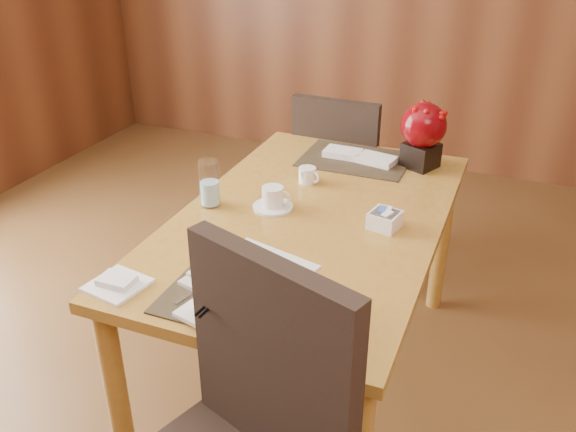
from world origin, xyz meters
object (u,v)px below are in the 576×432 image
at_px(dining_table, 311,239).
at_px(far_chair, 341,173).
at_px(water_glass, 209,183).
at_px(coffee_cup, 273,199).
at_px(berry_decor, 423,131).
at_px(bread_plate, 117,285).
at_px(creamer_jug, 307,175).
at_px(sugar_caddy, 385,220).
at_px(soup_setting, 251,292).

height_order(dining_table, far_chair, far_chair).
bearing_deg(dining_table, water_glass, -170.10).
height_order(coffee_cup, berry_decor, berry_decor).
xyz_separation_m(berry_decor, bread_plate, (-0.64, -1.21, -0.15)).
distance_m(creamer_jug, sugar_caddy, 0.45).
distance_m(dining_table, sugar_caddy, 0.29).
height_order(sugar_caddy, bread_plate, sugar_caddy).
distance_m(soup_setting, berry_decor, 1.20).
bearing_deg(dining_table, soup_setting, -85.85).
relative_size(dining_table, creamer_jug, 17.10).
bearing_deg(coffee_cup, water_glass, -164.04).
distance_m(sugar_caddy, far_chair, 0.99).
height_order(soup_setting, far_chair, far_chair).
distance_m(coffee_cup, sugar_caddy, 0.41).
height_order(soup_setting, water_glass, water_glass).
height_order(dining_table, bread_plate, bread_plate).
bearing_deg(soup_setting, coffee_cup, 122.24).
bearing_deg(water_glass, far_chair, 77.26).
distance_m(dining_table, soup_setting, 0.62).
relative_size(coffee_cup, creamer_jug, 1.68).
height_order(dining_table, water_glass, water_glass).
distance_m(soup_setting, creamer_jug, 0.86).
relative_size(dining_table, water_glass, 8.61).
relative_size(bread_plate, far_chair, 0.16).
xyz_separation_m(sugar_caddy, bread_plate, (-0.63, -0.64, -0.02)).
xyz_separation_m(sugar_caddy, far_chair, (-0.42, 0.87, -0.25)).
bearing_deg(far_chair, water_glass, 78.95).
relative_size(coffee_cup, berry_decor, 0.54).
xyz_separation_m(creamer_jug, berry_decor, (0.38, 0.33, 0.12)).
height_order(water_glass, creamer_jug, water_glass).
bearing_deg(bread_plate, water_glass, 90.00).
bearing_deg(soup_setting, water_glass, 142.26).
height_order(coffee_cup, far_chair, far_chair).
bearing_deg(soup_setting, berry_decor, 93.32).
distance_m(coffee_cup, berry_decor, 0.73).
xyz_separation_m(water_glass, sugar_caddy, (0.63, 0.07, -0.06)).
bearing_deg(creamer_jug, sugar_caddy, -12.85).
xyz_separation_m(soup_setting, water_glass, (-0.41, 0.53, 0.03)).
relative_size(soup_setting, bread_plate, 2.42).
xyz_separation_m(dining_table, water_glass, (-0.37, -0.06, 0.18)).
distance_m(creamer_jug, berry_decor, 0.52).
bearing_deg(berry_decor, water_glass, -134.77).
bearing_deg(creamer_jug, soup_setting, -59.05).
relative_size(dining_table, sugar_caddy, 15.51).
height_order(soup_setting, coffee_cup, soup_setting).
bearing_deg(sugar_caddy, coffee_cup, -178.73).
bearing_deg(water_glass, creamer_jug, 50.99).
height_order(water_glass, sugar_caddy, water_glass).
bearing_deg(water_glass, dining_table, 9.90).
bearing_deg(far_chair, soup_setting, 99.48).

